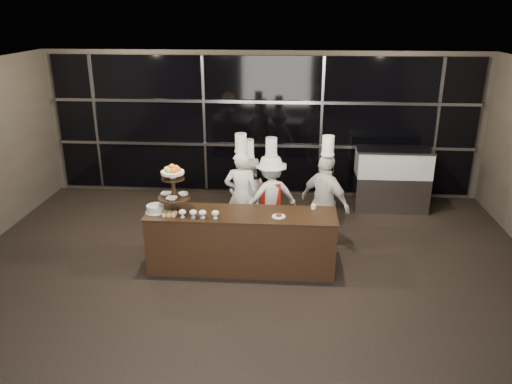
# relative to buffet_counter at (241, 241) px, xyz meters

# --- Properties ---
(room) EXTENTS (10.00, 10.00, 10.00)m
(room) POSITION_rel_buffet_counter_xyz_m (0.12, -1.67, 1.03)
(room) COLOR black
(room) RESTS_ON ground
(window_wall) EXTENTS (8.60, 0.10, 2.80)m
(window_wall) POSITION_rel_buffet_counter_xyz_m (0.12, 3.26, 1.04)
(window_wall) COLOR black
(window_wall) RESTS_ON ground
(buffet_counter) EXTENTS (2.84, 0.74, 0.92)m
(buffet_counter) POSITION_rel_buffet_counter_xyz_m (0.00, 0.00, 0.00)
(buffet_counter) COLOR black
(buffet_counter) RESTS_ON ground
(display_stand) EXTENTS (0.48, 0.48, 0.74)m
(display_stand) POSITION_rel_buffet_counter_xyz_m (-1.00, -0.00, 0.87)
(display_stand) COLOR black
(display_stand) RESTS_ON buffet_counter
(compotes) EXTENTS (0.59, 0.11, 0.12)m
(compotes) POSITION_rel_buffet_counter_xyz_m (-0.60, -0.22, 0.54)
(compotes) COLOR silver
(compotes) RESTS_ON buffet_counter
(layer_cake) EXTENTS (0.30, 0.30, 0.11)m
(layer_cake) POSITION_rel_buffet_counter_xyz_m (-1.28, -0.05, 0.51)
(layer_cake) COLOR white
(layer_cake) RESTS_ON buffet_counter
(pastry_squares) EXTENTS (0.20, 0.13, 0.05)m
(pastry_squares) POSITION_rel_buffet_counter_xyz_m (-1.04, -0.16, 0.48)
(pastry_squares) COLOR #FEDE7C
(pastry_squares) RESTS_ON buffet_counter
(small_plate) EXTENTS (0.20, 0.20, 0.05)m
(small_plate) POSITION_rel_buffet_counter_xyz_m (0.56, -0.10, 0.47)
(small_plate) COLOR white
(small_plate) RESTS_ON buffet_counter
(chef_cup) EXTENTS (0.08, 0.08, 0.07)m
(chef_cup) POSITION_rel_buffet_counter_xyz_m (1.08, 0.25, 0.49)
(chef_cup) COLOR white
(chef_cup) RESTS_ON buffet_counter
(display_case) EXTENTS (1.43, 0.63, 1.24)m
(display_case) POSITION_rel_buffet_counter_xyz_m (2.70, 2.63, 0.22)
(display_case) COLOR #A5A5AA
(display_case) RESTS_ON ground
(chef_a) EXTENTS (0.58, 0.39, 1.87)m
(chef_a) POSITION_rel_buffet_counter_xyz_m (-0.11, 1.08, 0.35)
(chef_a) COLOR white
(chef_a) RESTS_ON ground
(chef_b) EXTENTS (0.74, 0.61, 1.72)m
(chef_b) POSITION_rel_buffet_counter_xyz_m (-0.00, 1.28, 0.26)
(chef_b) COLOR white
(chef_b) RESTS_ON ground
(chef_c) EXTENTS (1.09, 0.87, 1.78)m
(chef_c) POSITION_rel_buffet_counter_xyz_m (0.39, 1.18, 0.29)
(chef_c) COLOR white
(chef_c) RESTS_ON ground
(chef_d) EXTENTS (0.98, 0.94, 1.94)m
(chef_d) POSITION_rel_buffet_counter_xyz_m (1.29, 0.74, 0.37)
(chef_d) COLOR silver
(chef_d) RESTS_ON ground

